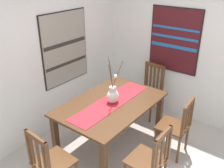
# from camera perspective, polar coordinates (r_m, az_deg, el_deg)

# --- Properties ---
(wall_back) EXTENTS (6.40, 0.12, 2.70)m
(wall_back) POSITION_cam_1_polar(r_m,az_deg,el_deg) (4.05, -15.93, 6.28)
(wall_back) COLOR silver
(wall_back) RESTS_ON ground_plane
(wall_side) EXTENTS (0.12, 6.40, 2.70)m
(wall_side) POSITION_cam_1_polar(r_m,az_deg,el_deg) (4.49, 19.72, 7.60)
(wall_side) COLOR silver
(wall_side) RESTS_ON ground_plane
(dining_table) EXTENTS (1.61, 1.05, 0.77)m
(dining_table) POSITION_cam_1_polar(r_m,az_deg,el_deg) (3.78, -0.22, -5.65)
(dining_table) COLOR #51331E
(dining_table) RESTS_ON ground_plane
(table_runner) EXTENTS (1.48, 0.36, 0.01)m
(table_runner) POSITION_cam_1_polar(r_m,az_deg,el_deg) (3.72, -0.22, -4.14)
(table_runner) COLOR #B7232D
(table_runner) RESTS_ON dining_table
(centerpiece_vase) EXTENTS (0.28, 0.17, 0.72)m
(centerpiece_vase) POSITION_cam_1_polar(r_m,az_deg,el_deg) (3.65, 0.18, -2.52)
(centerpiece_vase) COLOR silver
(centerpiece_vase) RESTS_ON dining_table
(chair_0) EXTENTS (0.43, 0.43, 0.98)m
(chair_0) POSITION_cam_1_polar(r_m,az_deg,el_deg) (4.74, 8.56, -1.16)
(chair_0) COLOR brown
(chair_0) RESTS_ON ground_plane
(chair_1) EXTENTS (0.44, 0.44, 0.96)m
(chair_1) POSITION_cam_1_polar(r_m,az_deg,el_deg) (3.21, -13.76, -16.78)
(chair_1) COLOR brown
(chair_1) RESTS_ON ground_plane
(chair_2) EXTENTS (0.43, 0.43, 0.95)m
(chair_2) POSITION_cam_1_polar(r_m,az_deg,el_deg) (3.19, 8.59, -16.59)
(chair_2) COLOR brown
(chair_2) RESTS_ON ground_plane
(chair_3) EXTENTS (0.44, 0.44, 0.93)m
(chair_3) POSITION_cam_1_polar(r_m,az_deg,el_deg) (3.83, 14.38, -9.10)
(chair_3) COLOR brown
(chair_3) RESTS_ON ground_plane
(painting_on_back_wall) EXTENTS (0.96, 0.05, 1.19)m
(painting_on_back_wall) POSITION_cam_1_polar(r_m,az_deg,el_deg) (4.28, -10.53, 7.93)
(painting_on_back_wall) COLOR black
(painting_on_side_wall) EXTENTS (0.05, 0.90, 1.12)m
(painting_on_side_wall) POSITION_cam_1_polar(r_m,az_deg,el_deg) (4.57, 13.86, 9.54)
(painting_on_side_wall) COLOR black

